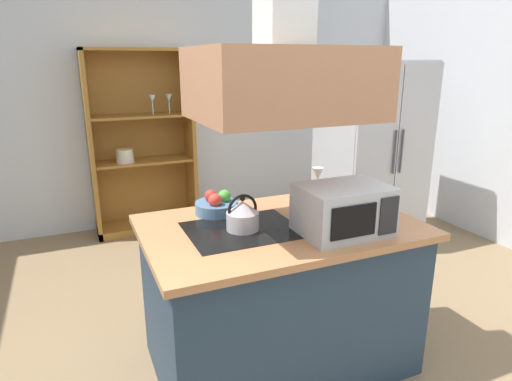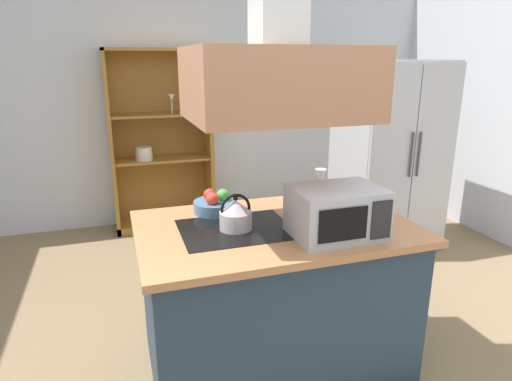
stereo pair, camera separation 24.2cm
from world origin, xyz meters
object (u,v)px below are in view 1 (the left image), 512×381
object	(u,v)px
cutting_board	(350,204)
fruit_bowl	(217,206)
refrigerator	(371,153)
wine_glass_on_counter	(318,176)
dish_cabinet	(142,153)
kettle	(243,215)
microwave	(343,210)

from	to	relation	value
cutting_board	fruit_bowl	xyz separation A→B (m)	(-0.82, 0.19, 0.04)
refrigerator	fruit_bowl	bearing A→B (deg)	-150.72
wine_glass_on_counter	dish_cabinet	bearing A→B (deg)	109.15
kettle	refrigerator	bearing A→B (deg)	36.28
refrigerator	dish_cabinet	bearing A→B (deg)	149.86
wine_glass_on_counter	fruit_bowl	bearing A→B (deg)	-177.28
fruit_bowl	kettle	bearing A→B (deg)	-81.94
refrigerator	dish_cabinet	distance (m)	2.36
microwave	cutting_board	bearing A→B (deg)	50.46
fruit_bowl	dish_cabinet	bearing A→B (deg)	91.77
kettle	cutting_board	distance (m)	0.79
refrigerator	dish_cabinet	xyz separation A→B (m)	(-2.04, 1.19, -0.05)
refrigerator	fruit_bowl	xyz separation A→B (m)	(-1.97, -1.11, 0.06)
dish_cabinet	wine_glass_on_counter	bearing A→B (deg)	-70.85
cutting_board	wine_glass_on_counter	size ratio (longest dim) A/B	1.65
dish_cabinet	microwave	world-z (taller)	dish_cabinet
cutting_board	dish_cabinet	bearing A→B (deg)	109.76
refrigerator	kettle	world-z (taller)	refrigerator
dish_cabinet	fruit_bowl	xyz separation A→B (m)	(0.07, -2.29, 0.11)
kettle	fruit_bowl	distance (m)	0.31
dish_cabinet	fruit_bowl	bearing A→B (deg)	-88.23
dish_cabinet	microwave	xyz separation A→B (m)	(0.59, -2.85, 0.19)
refrigerator	microwave	bearing A→B (deg)	-131.21
refrigerator	wine_glass_on_counter	xyz separation A→B (m)	(-1.26, -1.07, 0.16)
dish_cabinet	fruit_bowl	size ratio (longest dim) A/B	7.34
cutting_board	fruit_bowl	distance (m)	0.84
microwave	refrigerator	bearing A→B (deg)	48.79
dish_cabinet	fruit_bowl	distance (m)	2.30
cutting_board	microwave	distance (m)	0.49
refrigerator	kettle	size ratio (longest dim) A/B	8.96
kettle	dish_cabinet	bearing A→B (deg)	92.53
microwave	kettle	bearing A→B (deg)	152.51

